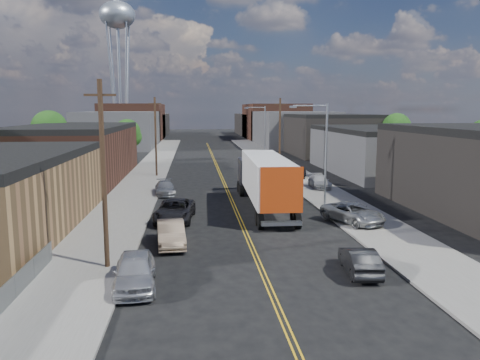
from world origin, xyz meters
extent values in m
plane|color=black|center=(0.00, 60.00, 0.00)|extent=(260.00, 260.00, 0.00)
cube|color=gold|center=(0.00, 45.00, 0.01)|extent=(0.32, 120.00, 0.01)
cube|color=slate|center=(-9.50, 45.00, 0.07)|extent=(5.00, 140.00, 0.15)
cube|color=slate|center=(9.50, 45.00, 0.07)|extent=(5.00, 140.00, 0.15)
cube|color=#46261C|center=(-18.00, 44.00, 3.00)|extent=(12.00, 26.00, 6.00)
cube|color=black|center=(-18.00, 44.00, 6.30)|extent=(12.00, 26.00, 0.60)
cube|color=navy|center=(15.20, 20.00, 3.60)|extent=(0.30, 20.00, 0.80)
cube|color=#3D3D40|center=(22.00, 46.00, 2.75)|extent=(14.00, 24.00, 5.50)
cube|color=black|center=(22.00, 46.00, 5.80)|extent=(14.00, 24.00, 0.60)
cube|color=black|center=(22.00, 72.00, 3.50)|extent=(14.00, 22.00, 7.00)
cube|color=black|center=(22.00, 72.00, 7.30)|extent=(14.00, 22.00, 0.60)
cube|color=#3D3D40|center=(-20.00, 95.00, 4.00)|extent=(16.00, 30.00, 8.00)
cube|color=#3D3D40|center=(20.00, 95.00, 4.00)|extent=(16.00, 30.00, 8.00)
cube|color=#46261C|center=(-20.00, 120.00, 5.00)|extent=(16.00, 26.00, 10.00)
cube|color=#46261C|center=(20.00, 120.00, 5.00)|extent=(16.00, 26.00, 10.00)
cube|color=black|center=(-20.00, 140.00, 3.50)|extent=(16.00, 40.00, 7.00)
cube|color=black|center=(20.00, 140.00, 3.50)|extent=(16.00, 40.00, 7.00)
cylinder|color=gray|center=(-22.00, 110.00, 15.00)|extent=(0.80, 0.80, 30.00)
cylinder|color=gray|center=(-23.76, 108.24, 15.00)|extent=(1.94, 1.94, 29.98)
cylinder|color=gray|center=(-20.24, 108.24, 15.00)|extent=(1.94, 1.94, 29.98)
cylinder|color=gray|center=(-23.76, 111.76, 15.00)|extent=(1.94, 1.94, 29.98)
cylinder|color=gray|center=(-20.24, 111.76, 15.00)|extent=(1.94, 1.94, 29.98)
ellipsoid|color=#9EA8B2|center=(-22.00, 110.00, 32.00)|extent=(9.00, 9.00, 6.75)
cylinder|color=#9EA8B2|center=(-22.00, 110.00, 35.60)|extent=(1.60, 1.60, 1.20)
cylinder|color=gray|center=(8.00, 25.00, 4.50)|extent=(0.18, 0.18, 9.00)
cylinder|color=gray|center=(6.50, 25.00, 8.80)|extent=(3.00, 0.12, 0.12)
cube|color=gray|center=(5.00, 25.00, 8.70)|extent=(0.60, 0.25, 0.18)
cylinder|color=gray|center=(8.00, 60.00, 4.50)|extent=(0.18, 0.18, 9.00)
cylinder|color=gray|center=(6.50, 60.00, 8.80)|extent=(3.00, 0.12, 0.12)
cube|color=gray|center=(5.00, 60.00, 8.70)|extent=(0.60, 0.25, 0.18)
cylinder|color=black|center=(-8.20, 10.00, 5.00)|extent=(0.26, 0.26, 10.00)
cube|color=black|center=(-8.20, 10.00, 9.20)|extent=(1.60, 0.12, 0.12)
cylinder|color=black|center=(-8.20, 45.00, 5.00)|extent=(0.26, 0.26, 10.00)
cube|color=black|center=(-8.20, 45.00, 9.20)|extent=(1.60, 0.12, 0.12)
cylinder|color=black|center=(8.20, 48.00, 5.00)|extent=(0.26, 0.26, 10.00)
cube|color=black|center=(8.20, 48.00, 9.20)|extent=(1.60, 0.12, 0.12)
cylinder|color=black|center=(-24.00, 55.00, 2.25)|extent=(0.36, 0.36, 4.50)
sphere|color=#11380F|center=(-24.00, 55.00, 5.85)|extent=(5.04, 5.04, 5.04)
sphere|color=#11380F|center=(-23.40, 55.30, 4.95)|extent=(3.96, 3.96, 3.96)
sphere|color=#11380F|center=(-24.50, 54.60, 5.22)|extent=(3.60, 3.60, 3.60)
cylinder|color=black|center=(-14.00, 62.00, 1.88)|extent=(0.36, 0.36, 3.75)
sphere|color=#11380F|center=(-14.00, 62.00, 4.88)|extent=(4.20, 4.20, 4.20)
sphere|color=#11380F|center=(-13.40, 62.30, 4.12)|extent=(3.30, 3.30, 3.30)
sphere|color=#11380F|center=(-14.50, 61.60, 4.35)|extent=(3.00, 3.00, 3.00)
cylinder|color=black|center=(30.00, 60.00, 2.12)|extent=(0.36, 0.36, 4.25)
sphere|color=#11380F|center=(30.00, 60.00, 5.53)|extent=(4.76, 4.76, 4.76)
sphere|color=#11380F|center=(30.60, 60.30, 4.68)|extent=(3.74, 3.74, 3.74)
sphere|color=#11380F|center=(29.50, 59.60, 4.93)|extent=(3.40, 3.40, 3.40)
cube|color=silver|center=(2.50, 23.44, 2.97)|extent=(3.32, 13.78, 3.20)
cube|color=#922D0B|center=(2.50, 16.59, 2.97)|extent=(2.99, 0.20, 3.22)
cube|color=gray|center=(2.50, 16.59, 0.63)|extent=(2.84, 0.67, 0.25)
cube|color=black|center=(2.50, 31.90, 1.77)|extent=(2.95, 3.73, 3.54)
cylinder|color=black|center=(2.50, 17.99, 0.57)|extent=(3.00, 1.22, 1.14)
cylinder|color=black|center=(2.50, 31.90, 0.57)|extent=(2.88, 1.22, 1.14)
imported|color=#B2B4B8|center=(-6.40, 7.15, 0.82)|extent=(2.33, 4.98, 1.65)
imported|color=#92795F|center=(-5.00, 14.06, 0.77)|extent=(2.06, 4.83, 1.55)
imported|color=black|center=(-5.00, 20.67, 0.82)|extent=(3.28, 6.12, 1.63)
imported|color=gray|center=(-6.40, 32.08, 0.68)|extent=(2.33, 4.84, 1.36)
imported|color=black|center=(5.00, 8.00, 0.69)|extent=(1.91, 4.32, 1.38)
imported|color=#9A9D9F|center=(8.20, 18.23, 0.88)|extent=(4.33, 5.78, 1.46)
imported|color=#B0B0B0|center=(9.96, 33.98, 0.81)|extent=(2.01, 4.63, 1.33)
imported|color=black|center=(9.50, 41.64, 0.86)|extent=(2.74, 4.44, 1.41)
camera|label=1|loc=(-3.54, -14.67, 8.47)|focal=35.00mm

